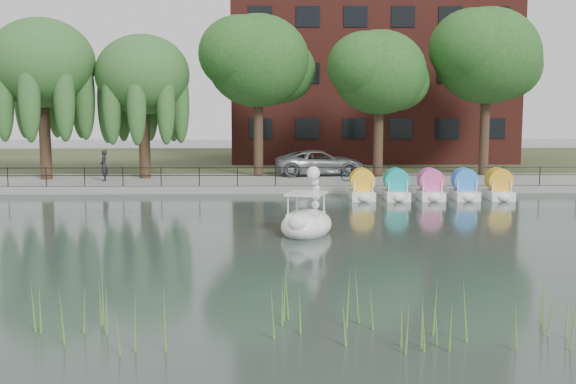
{
  "coord_description": "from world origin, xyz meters",
  "views": [
    {
      "loc": [
        0.0,
        -24.42,
        5.12
      ],
      "look_at": [
        0.5,
        4.0,
        1.3
      ],
      "focal_mm": 45.0,
      "sensor_mm": 36.0,
      "label": 1
    }
  ],
  "objects_px": {
    "pedestrian": "(104,163)",
    "swan_boat": "(307,219)",
    "minivan": "(320,161)",
    "bicycle": "(356,172)"
  },
  "relations": [
    {
      "from": "swan_boat",
      "to": "pedestrian",
      "type": "bearing_deg",
      "value": 146.42
    },
    {
      "from": "minivan",
      "to": "pedestrian",
      "type": "bearing_deg",
      "value": 96.97
    },
    {
      "from": "minivan",
      "to": "swan_boat",
      "type": "xyz_separation_m",
      "value": [
        -1.49,
        -16.22,
        -0.72
      ]
    },
    {
      "from": "pedestrian",
      "to": "minivan",
      "type": "bearing_deg",
      "value": 93.59
    },
    {
      "from": "pedestrian",
      "to": "swan_boat",
      "type": "bearing_deg",
      "value": 29.06
    },
    {
      "from": "bicycle",
      "to": "swan_boat",
      "type": "relative_size",
      "value": 0.52
    },
    {
      "from": "minivan",
      "to": "swan_boat",
      "type": "bearing_deg",
      "value": 168.69
    },
    {
      "from": "minivan",
      "to": "pedestrian",
      "type": "relative_size",
      "value": 3.09
    },
    {
      "from": "bicycle",
      "to": "pedestrian",
      "type": "distance_m",
      "value": 13.98
    },
    {
      "from": "minivan",
      "to": "bicycle",
      "type": "xyz_separation_m",
      "value": [
        1.81,
        -3.14,
        -0.35
      ]
    }
  ]
}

